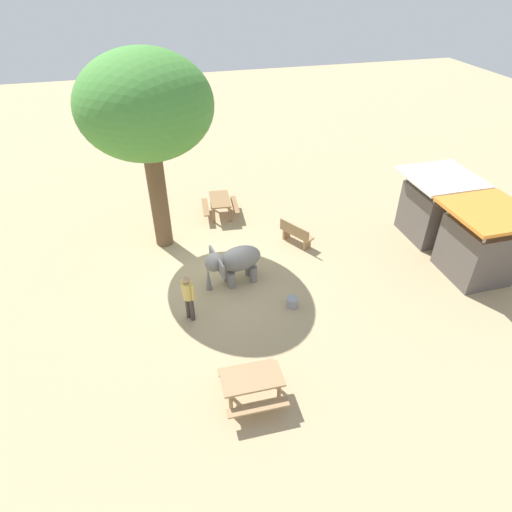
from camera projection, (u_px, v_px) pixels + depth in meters
ground_plane at (215, 278)px, 14.95m from camera, size 60.00×60.00×0.00m
elephant at (234, 261)px, 14.27m from camera, size 1.32×1.99×1.36m
person_handler at (188, 295)px, 12.79m from camera, size 0.43×0.34×1.62m
shade_tree_main at (145, 107)px, 13.75m from camera, size 4.78×4.38×6.93m
wooden_bench at (296, 233)px, 16.41m from camera, size 1.42×1.04×0.88m
picnic_table_near at (252, 383)px, 10.64m from camera, size 1.51×1.53×0.78m
picnic_table_far at (220, 203)px, 18.13m from camera, size 1.62×1.60×0.78m
market_stall_white at (434, 209)px, 16.56m from camera, size 2.50×2.50×2.52m
market_stall_orange at (478, 246)px, 14.52m from camera, size 2.50×2.50×2.52m
feed_bucket at (292, 302)px, 13.70m from camera, size 0.36×0.36×0.32m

